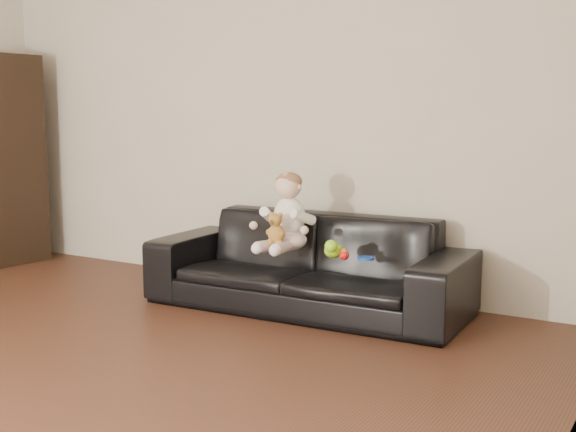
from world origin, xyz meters
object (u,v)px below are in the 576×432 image
Objects in this scene: teddy_bear at (276,229)px; toy_green at (334,250)px; sofa at (307,263)px; toy_rattle at (344,255)px; toy_blue_disc at (366,258)px; baby at (287,216)px; cabinet at (1,160)px.

toy_green is at bearing 26.94° from teddy_bear.
sofa is at bearing 87.77° from teddy_bear.
toy_green is at bearing 160.42° from toy_rattle.
toy_blue_disc is at bearing 40.92° from toy_rattle.
baby reaches higher than toy_green.
toy_green is (0.28, -0.18, 0.14)m from sofa.
toy_blue_disc is (0.19, 0.06, -0.04)m from toy_green.
baby is (2.87, -0.11, -0.26)m from cabinet.
toy_blue_disc is at bearing -16.66° from sofa.
cabinet is at bearing 176.48° from toy_rattle.
cabinet reaches higher than toy_rattle.
cabinet is 3.36m from toy_rattle.
cabinet is 8.83× the size of teddy_bear.
cabinet is at bearing -171.21° from teddy_bear.
cabinet is 13.16× the size of toy_green.
toy_rattle is 0.60× the size of toy_blue_disc.
toy_green reaches higher than toy_rattle.
toy_green is at bearing -9.56° from baby.
toy_rattle is at bearing -11.33° from baby.
baby is 0.60m from toy_blue_disc.
toy_blue_disc is (3.42, -0.12, -0.47)m from cabinet.
sofa is 3.01m from cabinet.
toy_rattle is at bearing -19.58° from toy_green.
teddy_bear is 1.96× the size of toy_blue_disc.
cabinet is at bearing 178.24° from sofa.
baby is at bearing 107.68° from teddy_bear.
sofa is 0.50m from toy_blue_disc.
teddy_bear is 0.59m from toy_blue_disc.
toy_green is at bearing -34.64° from sofa.
toy_rattle is at bearing -31.85° from sofa.
sofa is 0.36m from toy_green.
toy_rattle is at bearing 20.65° from teddy_bear.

